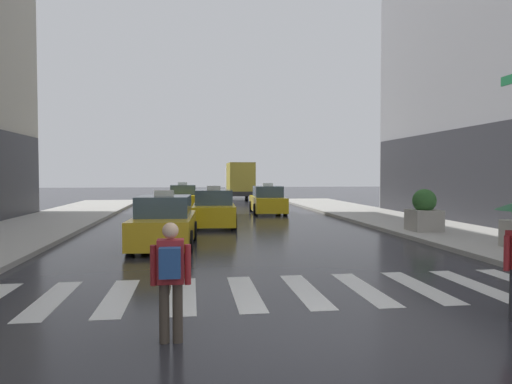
{
  "coord_description": "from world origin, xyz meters",
  "views": [
    {
      "loc": [
        -1.62,
        -5.97,
        2.3
      ],
      "look_at": [
        0.3,
        8.0,
        1.77
      ],
      "focal_mm": 32.87,
      "sensor_mm": 36.0,
      "label": 1
    }
  ],
  "objects_px": {
    "taxi_lead": "(165,224)",
    "taxi_fourth": "(183,198)",
    "taxi_second": "(214,210)",
    "planter_mid_block": "(424,212)",
    "box_truck": "(239,179)",
    "pedestrian_with_backpack": "(171,273)",
    "taxi_third": "(268,201)"
  },
  "relations": [
    {
      "from": "pedestrian_with_backpack",
      "to": "taxi_fourth",
      "type": "bearing_deg",
      "value": 90.73
    },
    {
      "from": "taxi_lead",
      "to": "taxi_second",
      "type": "distance_m",
      "value": 6.04
    },
    {
      "from": "taxi_lead",
      "to": "taxi_third",
      "type": "bearing_deg",
      "value": 66.36
    },
    {
      "from": "taxi_third",
      "to": "box_truck",
      "type": "relative_size",
      "value": 0.61
    },
    {
      "from": "taxi_second",
      "to": "planter_mid_block",
      "type": "bearing_deg",
      "value": -27.71
    },
    {
      "from": "box_truck",
      "to": "planter_mid_block",
      "type": "distance_m",
      "value": 26.48
    },
    {
      "from": "pedestrian_with_backpack",
      "to": "planter_mid_block",
      "type": "distance_m",
      "value": 13.88
    },
    {
      "from": "taxi_lead",
      "to": "pedestrian_with_backpack",
      "type": "bearing_deg",
      "value": -86.25
    },
    {
      "from": "taxi_fourth",
      "to": "taxi_lead",
      "type": "bearing_deg",
      "value": -90.94
    },
    {
      "from": "taxi_second",
      "to": "taxi_fourth",
      "type": "xyz_separation_m",
      "value": [
        -1.58,
        10.26,
        0.0
      ]
    },
    {
      "from": "taxi_lead",
      "to": "planter_mid_block",
      "type": "xyz_separation_m",
      "value": [
        9.71,
        1.62,
        0.15
      ]
    },
    {
      "from": "taxi_second",
      "to": "pedestrian_with_backpack",
      "type": "relative_size",
      "value": 2.79
    },
    {
      "from": "taxi_lead",
      "to": "taxi_fourth",
      "type": "bearing_deg",
      "value": 89.06
    },
    {
      "from": "taxi_lead",
      "to": "taxi_third",
      "type": "height_order",
      "value": "same"
    },
    {
      "from": "box_truck",
      "to": "planter_mid_block",
      "type": "bearing_deg",
      "value": -80.24
    },
    {
      "from": "taxi_lead",
      "to": "planter_mid_block",
      "type": "distance_m",
      "value": 9.84
    },
    {
      "from": "taxi_lead",
      "to": "taxi_fourth",
      "type": "distance_m",
      "value": 16.02
    },
    {
      "from": "taxi_third",
      "to": "taxi_lead",
      "type": "bearing_deg",
      "value": -113.64
    },
    {
      "from": "taxi_second",
      "to": "box_truck",
      "type": "distance_m",
      "value": 22.23
    },
    {
      "from": "taxi_third",
      "to": "taxi_second",
      "type": "bearing_deg",
      "value": -118.45
    },
    {
      "from": "taxi_third",
      "to": "pedestrian_with_backpack",
      "type": "bearing_deg",
      "value": -102.75
    },
    {
      "from": "taxi_lead",
      "to": "taxi_second",
      "type": "height_order",
      "value": "same"
    },
    {
      "from": "taxi_second",
      "to": "taxi_fourth",
      "type": "distance_m",
      "value": 10.39
    },
    {
      "from": "taxi_second",
      "to": "taxi_fourth",
      "type": "relative_size",
      "value": 1.0
    },
    {
      "from": "box_truck",
      "to": "planter_mid_block",
      "type": "relative_size",
      "value": 4.72
    },
    {
      "from": "taxi_lead",
      "to": "planter_mid_block",
      "type": "relative_size",
      "value": 2.89
    },
    {
      "from": "taxi_fourth",
      "to": "planter_mid_block",
      "type": "relative_size",
      "value": 2.88
    },
    {
      "from": "taxi_lead",
      "to": "taxi_third",
      "type": "relative_size",
      "value": 1.01
    },
    {
      "from": "box_truck",
      "to": "pedestrian_with_backpack",
      "type": "xyz_separation_m",
      "value": [
        -4.64,
        -36.54,
        -0.88
      ]
    },
    {
      "from": "taxi_lead",
      "to": "taxi_second",
      "type": "relative_size",
      "value": 1.0
    },
    {
      "from": "taxi_second",
      "to": "taxi_lead",
      "type": "bearing_deg",
      "value": -107.79
    },
    {
      "from": "taxi_second",
      "to": "taxi_third",
      "type": "relative_size",
      "value": 1.0
    }
  ]
}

